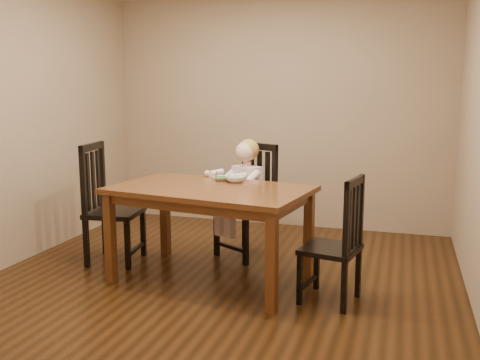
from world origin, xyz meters
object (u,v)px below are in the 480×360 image
(toddler, at_px, (245,187))
(bowl_veg, at_px, (236,179))
(chair_child, at_px, (249,203))
(dining_table, at_px, (210,198))
(bowl_peas, at_px, (221,178))
(chair_left, at_px, (109,206))
(chair_right, at_px, (337,243))

(toddler, distance_m, bowl_veg, 0.47)
(chair_child, bearing_deg, dining_table, 110.24)
(bowl_peas, height_order, bowl_veg, bowl_veg)
(chair_left, relative_size, bowl_peas, 7.43)
(chair_child, xyz_separation_m, toddler, (-0.03, -0.05, 0.16))
(chair_child, bearing_deg, toddler, 90.00)
(dining_table, relative_size, chair_left, 1.56)
(toddler, bearing_deg, chair_child, -90.00)
(dining_table, distance_m, chair_right, 1.13)
(chair_right, relative_size, toddler, 1.59)
(chair_left, bearing_deg, chair_child, 107.46)
(toddler, distance_m, bowl_peas, 0.43)
(chair_left, height_order, chair_right, chair_left)
(chair_child, bearing_deg, bowl_peas, 101.49)
(dining_table, relative_size, chair_child, 1.60)
(bowl_peas, bearing_deg, chair_right, -24.43)
(dining_table, height_order, chair_child, chair_child)
(chair_right, bearing_deg, chair_child, 56.97)
(bowl_peas, bearing_deg, bowl_veg, -18.75)
(chair_right, bearing_deg, dining_table, 92.66)
(chair_right, height_order, bowl_veg, chair_right)
(toddler, xyz_separation_m, bowl_veg, (0.04, -0.45, 0.15))
(chair_child, bearing_deg, chair_right, 164.71)
(bowl_peas, bearing_deg, chair_child, 72.50)
(dining_table, height_order, bowl_peas, bowl_peas)
(toddler, relative_size, bowl_veg, 3.58)
(chair_left, height_order, toddler, chair_left)
(dining_table, relative_size, bowl_peas, 11.59)
(toddler, bearing_deg, bowl_peas, 103.06)
(chair_child, height_order, toddler, chair_child)
(toddler, bearing_deg, bowl_veg, 124.58)
(dining_table, xyz_separation_m, chair_right, (1.09, -0.16, -0.25))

